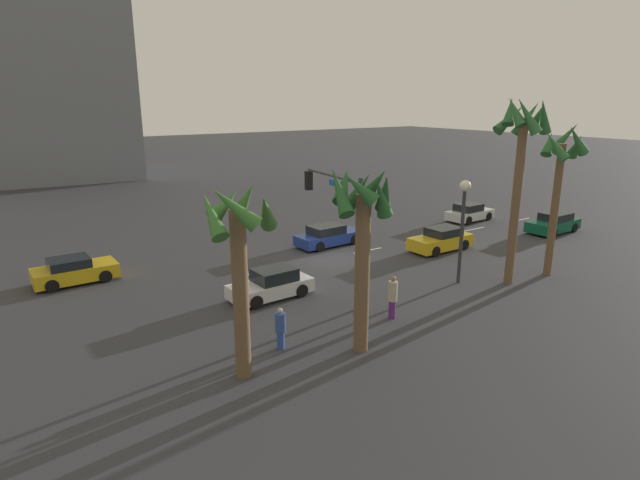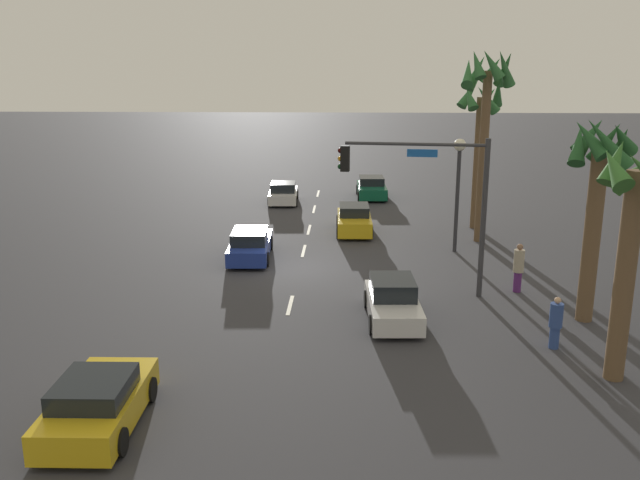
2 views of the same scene
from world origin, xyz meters
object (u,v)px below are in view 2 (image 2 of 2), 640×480
at_px(traffic_signal, 432,189).
at_px(palm_tree_2, 486,97).
at_px(pedestrian_0, 518,267).
at_px(car_4, 98,403).
at_px(streetlamp, 459,172).
at_px(car_1, 283,193).
at_px(car_5, 250,245).
at_px(palm_tree_0, 635,214).
at_px(car_0, 393,302).
at_px(palm_tree_1, 598,176).
at_px(pedestrian_1, 556,322).
at_px(car_3, 371,188).
at_px(palm_tree_3, 481,117).
at_px(car_2, 354,220).

distance_m(traffic_signal, palm_tree_2, 9.40).
distance_m(traffic_signal, pedestrian_0, 4.62).
xyz_separation_m(car_4, traffic_signal, (-10.16, 8.94, 3.43)).
bearing_deg(streetlamp, car_1, -141.32).
height_order(car_5, traffic_signal, traffic_signal).
xyz_separation_m(pedestrian_0, palm_tree_0, (7.41, 0.91, 3.66)).
relative_size(car_0, palm_tree_1, 0.58).
height_order(traffic_signal, palm_tree_1, palm_tree_1).
height_order(car_4, palm_tree_0, palm_tree_0).
distance_m(car_0, pedestrian_1, 5.28).
height_order(car_4, traffic_signal, traffic_signal).
relative_size(car_3, pedestrian_1, 2.55).
height_order(streetlamp, palm_tree_1, palm_tree_1).
height_order(car_5, palm_tree_0, palm_tree_0).
xyz_separation_m(car_5, pedestrian_0, (4.24, 10.91, 0.37)).
distance_m(car_3, palm_tree_3, 11.35).
height_order(pedestrian_0, palm_tree_3, palm_tree_3).
bearing_deg(pedestrian_0, car_4, -49.64).
height_order(car_0, traffic_signal, traffic_signal).
relative_size(pedestrian_0, palm_tree_2, 0.20).
distance_m(car_2, car_4, 20.92).
bearing_deg(palm_tree_2, palm_tree_0, 3.54).
xyz_separation_m(car_4, palm_tree_1, (-7.57, 13.92, 4.32)).
bearing_deg(streetlamp, car_0, -21.28).
xyz_separation_m(car_5, pedestrian_1, (9.61, 10.73, 0.23)).
distance_m(car_0, palm_tree_1, 7.80).
bearing_deg(palm_tree_2, car_3, -156.82).
xyz_separation_m(car_2, car_3, (-9.90, 1.24, -0.02)).
relative_size(palm_tree_0, palm_tree_2, 0.73).
distance_m(car_5, palm_tree_3, 14.04).
bearing_deg(pedestrian_1, streetlamp, -173.35).
distance_m(car_2, car_5, 7.03).
xyz_separation_m(car_1, car_4, (27.79, -1.73, 0.01)).
relative_size(car_0, car_4, 1.00).
bearing_deg(palm_tree_3, car_3, -148.33).
bearing_deg(pedestrian_1, pedestrian_0, 178.00).
bearing_deg(pedestrian_0, car_3, -165.65).
relative_size(pedestrian_0, palm_tree_1, 0.27).
xyz_separation_m(car_0, palm_tree_3, (-13.92, 5.31, 5.25)).
bearing_deg(pedestrian_0, car_5, -111.24).
bearing_deg(palm_tree_0, palm_tree_2, -176.46).
xyz_separation_m(traffic_signal, palm_tree_3, (-11.14, 3.78, 1.83)).
bearing_deg(pedestrian_0, traffic_signal, -83.93).
bearing_deg(palm_tree_0, pedestrian_0, -172.97).
relative_size(car_3, palm_tree_0, 0.62).
xyz_separation_m(streetlamp, pedestrian_1, (11.17, 1.30, -2.92)).
xyz_separation_m(car_5, streetlamp, (-1.56, 9.43, 3.14)).
bearing_deg(car_2, streetlamp, 52.18).
bearing_deg(car_2, car_4, -17.25).
distance_m(car_2, palm_tree_3, 8.47).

